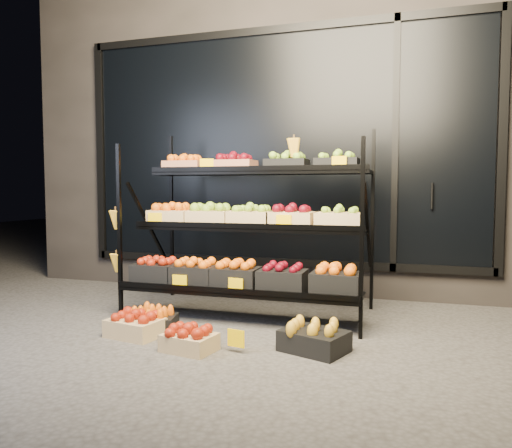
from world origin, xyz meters
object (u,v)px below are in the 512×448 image
(display_rack, at_px, (247,227))
(floor_crate_left, at_px, (135,324))
(floor_crate_midright, at_px, (189,339))
(floor_crate_midleft, at_px, (153,320))

(display_rack, xyz_separation_m, floor_crate_left, (-0.60, -0.88, -0.69))
(floor_crate_left, relative_size, floor_crate_midright, 1.12)
(display_rack, relative_size, floor_crate_midleft, 5.46)
(display_rack, xyz_separation_m, floor_crate_midright, (-0.06, -1.06, -0.70))
(floor_crate_left, xyz_separation_m, floor_crate_midleft, (0.06, 0.17, -0.01))
(display_rack, relative_size, floor_crate_midright, 5.62)
(display_rack, xyz_separation_m, floor_crate_midleft, (-0.54, -0.70, -0.70))
(floor_crate_midleft, relative_size, floor_crate_midright, 1.03)
(display_rack, distance_m, floor_crate_left, 1.27)
(floor_crate_left, height_order, floor_crate_midleft, floor_crate_left)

